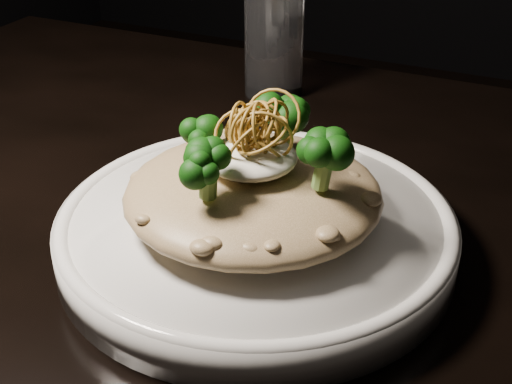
# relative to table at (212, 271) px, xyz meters

# --- Properties ---
(table) EXTENTS (1.10, 0.80, 0.75)m
(table) POSITION_rel_table_xyz_m (0.00, 0.00, 0.00)
(table) COLOR black
(table) RESTS_ON ground
(plate) EXTENTS (0.32, 0.32, 0.03)m
(plate) POSITION_rel_table_xyz_m (0.07, -0.06, 0.10)
(plate) COLOR silver
(plate) RESTS_ON table
(risotto) EXTENTS (0.20, 0.20, 0.04)m
(risotto) POSITION_rel_table_xyz_m (0.07, -0.06, 0.14)
(risotto) COLOR brown
(risotto) RESTS_ON plate
(broccoli) EXTENTS (0.14, 0.14, 0.05)m
(broccoli) POSITION_rel_table_xyz_m (0.08, -0.06, 0.19)
(broccoli) COLOR black
(broccoli) RESTS_ON risotto
(cheese) EXTENTS (0.07, 0.07, 0.02)m
(cheese) POSITION_rel_table_xyz_m (0.07, -0.06, 0.17)
(cheese) COLOR white
(cheese) RESTS_ON risotto
(shallots) EXTENTS (0.07, 0.07, 0.04)m
(shallots) POSITION_rel_table_xyz_m (0.07, -0.06, 0.20)
(shallots) COLOR brown
(shallots) RESTS_ON cheese
(drinking_glass) EXTENTS (0.09, 0.09, 0.12)m
(drinking_glass) POSITION_rel_table_xyz_m (-0.05, 0.26, 0.15)
(drinking_glass) COLOR silver
(drinking_glass) RESTS_ON table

